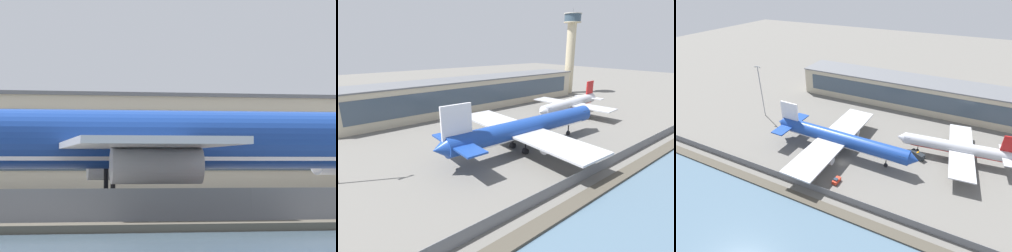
{
  "view_description": "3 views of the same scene",
  "coord_description": "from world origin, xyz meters",
  "views": [
    {
      "loc": [
        -18.18,
        -78.66,
        3.97
      ],
      "look_at": [
        -0.88,
        7.69,
        7.49
      ],
      "focal_mm": 105.0,
      "sensor_mm": 36.0,
      "label": 1
    },
    {
      "loc": [
        -51.8,
        -44.3,
        28.04
      ],
      "look_at": [
        -3.25,
        14.53,
        4.13
      ],
      "focal_mm": 28.0,
      "sensor_mm": 36.0,
      "label": 2
    },
    {
      "loc": [
        32.61,
        -64.76,
        56.84
      ],
      "look_at": [
        -6.74,
        15.13,
        5.13
      ],
      "focal_mm": 28.0,
      "sensor_mm": 36.0,
      "label": 3
    }
  ],
  "objects": [
    {
      "name": "shoreline_seawall",
      "position": [
        0.0,
        -20.5,
        0.25
      ],
      "size": [
        320.0,
        3.0,
        0.5
      ],
      "color": "#474238",
      "rests_on": "ground"
    },
    {
      "name": "baggage_tug",
      "position": [
        2.9,
        -9.82,
        0.81
      ],
      "size": [
        1.83,
        3.31,
        1.8
      ],
      "color": "red",
      "rests_on": "ground"
    },
    {
      "name": "cargo_jet_blue",
      "position": [
        -3.95,
        4.87,
        5.97
      ],
      "size": [
        55.87,
        47.98,
        15.65
      ],
      "color": "#193D93",
      "rests_on": "ground"
    },
    {
      "name": "perimeter_fence",
      "position": [
        0.0,
        -16.0,
        1.23
      ],
      "size": [
        280.0,
        0.1,
        2.47
      ],
      "color": "slate",
      "rests_on": "ground"
    },
    {
      "name": "ground_plane",
      "position": [
        0.0,
        0.0,
        0.0
      ],
      "size": [
        500.0,
        500.0,
        0.0
      ],
      "primitive_type": "plane",
      "color": "#66635E"
    },
    {
      "name": "terminal_building",
      "position": [
        12.32,
        56.69,
        6.78
      ],
      "size": [
        117.67,
        18.19,
        13.54
      ],
      "color": "#BCB299",
      "rests_on": "ground"
    }
  ]
}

